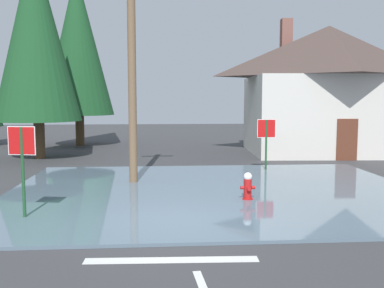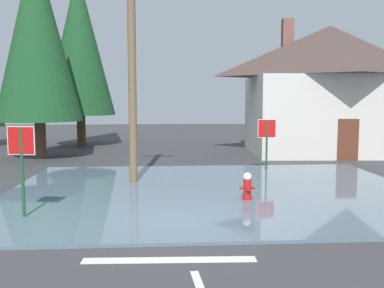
# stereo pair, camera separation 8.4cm
# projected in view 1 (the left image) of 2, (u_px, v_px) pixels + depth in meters

# --- Properties ---
(ground_plane) EXTENTS (80.00, 80.00, 0.10)m
(ground_plane) POSITION_uv_depth(u_px,v_px,m) (174.00, 225.00, 10.37)
(ground_plane) COLOR #38383A
(flood_puddle) EXTENTS (12.97, 9.96, 0.07)m
(flood_puddle) POSITION_uv_depth(u_px,v_px,m) (215.00, 191.00, 13.73)
(flood_puddle) COLOR slate
(flood_puddle) RESTS_ON ground
(lane_stop_bar) EXTENTS (3.22, 0.42, 0.01)m
(lane_stop_bar) POSITION_uv_depth(u_px,v_px,m) (172.00, 260.00, 7.96)
(lane_stop_bar) COLOR silver
(lane_stop_bar) RESTS_ON ground
(stop_sign_near) EXTENTS (0.69, 0.15, 2.30)m
(stop_sign_near) POSITION_uv_depth(u_px,v_px,m) (22.00, 154.00, 10.44)
(stop_sign_near) COLOR #1E4C28
(stop_sign_near) RESTS_ON ground
(fire_hydrant) EXTENTS (0.43, 0.37, 0.85)m
(fire_hydrant) POSITION_uv_depth(u_px,v_px,m) (248.00, 187.00, 12.43)
(fire_hydrant) COLOR red
(fire_hydrant) RESTS_ON ground
(utility_pole) EXTENTS (1.60, 0.28, 8.12)m
(utility_pole) POSITION_uv_depth(u_px,v_px,m) (132.00, 61.00, 14.61)
(utility_pole) COLOR brown
(utility_pole) RESTS_ON ground
(stop_sign_far) EXTENTS (0.75, 0.08, 2.13)m
(stop_sign_far) POSITION_uv_depth(u_px,v_px,m) (266.00, 134.00, 17.50)
(stop_sign_far) COLOR #1E4C28
(stop_sign_far) RESTS_ON ground
(house) EXTENTS (9.19, 7.00, 7.37)m
(house) POSITION_uv_depth(u_px,v_px,m) (327.00, 88.00, 23.41)
(house) COLOR beige
(house) RESTS_ON ground
(pine_tree_mid_left) EXTENTS (4.31, 4.31, 10.78)m
(pine_tree_mid_left) POSITION_uv_depth(u_px,v_px,m) (78.00, 43.00, 26.71)
(pine_tree_mid_left) COLOR #4C3823
(pine_tree_mid_left) RESTS_ON ground
(pine_tree_short_left) EXTENTS (4.15, 4.15, 10.37)m
(pine_tree_short_left) POSITION_uv_depth(u_px,v_px,m) (36.00, 33.00, 20.82)
(pine_tree_short_left) COLOR #4C3823
(pine_tree_short_left) RESTS_ON ground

